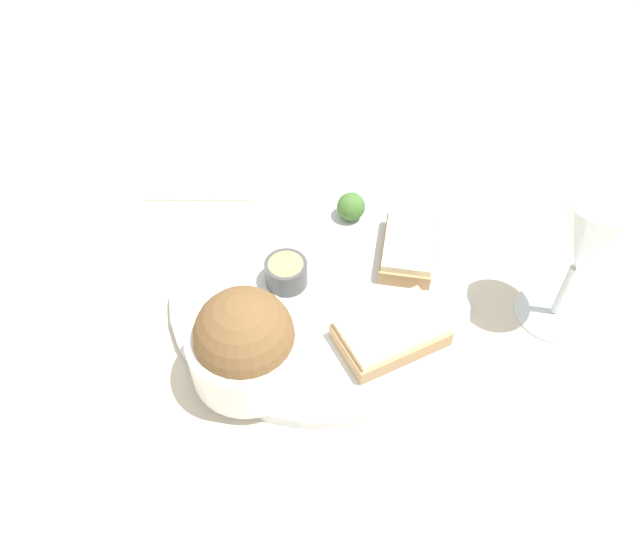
{
  "coord_description": "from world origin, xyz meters",
  "views": [
    {
      "loc": [
        -0.37,
        -0.2,
        0.52
      ],
      "look_at": [
        0.0,
        0.0,
        0.03
      ],
      "focal_mm": 35.0,
      "sensor_mm": 36.0,
      "label": 1
    }
  ],
  "objects_px": {
    "cheese_toast_near": "(391,333)",
    "cheese_toast_far": "(408,247)",
    "salad_bowl": "(245,344)",
    "wine_glass": "(586,240)",
    "napkin": "(208,159)",
    "sauce_ramekin": "(286,272)"
  },
  "relations": [
    {
      "from": "sauce_ramekin",
      "to": "wine_glass",
      "type": "relative_size",
      "value": 0.28
    },
    {
      "from": "cheese_toast_far",
      "to": "napkin",
      "type": "height_order",
      "value": "cheese_toast_far"
    },
    {
      "from": "cheese_toast_near",
      "to": "wine_glass",
      "type": "xyz_separation_m",
      "value": [
        0.12,
        -0.13,
        0.08
      ]
    },
    {
      "from": "sauce_ramekin",
      "to": "napkin",
      "type": "bearing_deg",
      "value": 55.41
    },
    {
      "from": "sauce_ramekin",
      "to": "wine_glass",
      "type": "height_order",
      "value": "wine_glass"
    },
    {
      "from": "salad_bowl",
      "to": "napkin",
      "type": "height_order",
      "value": "salad_bowl"
    },
    {
      "from": "napkin",
      "to": "sauce_ramekin",
      "type": "bearing_deg",
      "value": -124.59
    },
    {
      "from": "salad_bowl",
      "to": "cheese_toast_far",
      "type": "distance_m",
      "value": 0.22
    },
    {
      "from": "sauce_ramekin",
      "to": "cheese_toast_far",
      "type": "height_order",
      "value": "sauce_ramekin"
    },
    {
      "from": "cheese_toast_near",
      "to": "cheese_toast_far",
      "type": "xyz_separation_m",
      "value": [
        0.11,
        0.03,
        0.0
      ]
    },
    {
      "from": "salad_bowl",
      "to": "sauce_ramekin",
      "type": "relative_size",
      "value": 2.39
    },
    {
      "from": "cheese_toast_near",
      "to": "cheese_toast_far",
      "type": "height_order",
      "value": "same"
    },
    {
      "from": "salad_bowl",
      "to": "cheese_toast_far",
      "type": "xyz_separation_m",
      "value": [
        0.21,
        -0.07,
        -0.03
      ]
    },
    {
      "from": "sauce_ramekin",
      "to": "cheese_toast_near",
      "type": "bearing_deg",
      "value": -97.2
    },
    {
      "from": "salad_bowl",
      "to": "cheese_toast_near",
      "type": "bearing_deg",
      "value": -47.84
    },
    {
      "from": "salad_bowl",
      "to": "cheese_toast_near",
      "type": "relative_size",
      "value": 0.89
    },
    {
      "from": "cheese_toast_near",
      "to": "napkin",
      "type": "bearing_deg",
      "value": 64.71
    },
    {
      "from": "sauce_ramekin",
      "to": "wine_glass",
      "type": "bearing_deg",
      "value": -67.63
    },
    {
      "from": "cheese_toast_near",
      "to": "salad_bowl",
      "type": "bearing_deg",
      "value": 132.16
    },
    {
      "from": "cheese_toast_far",
      "to": "wine_glass",
      "type": "height_order",
      "value": "wine_glass"
    },
    {
      "from": "sauce_ramekin",
      "to": "cheese_toast_far",
      "type": "xyz_separation_m",
      "value": [
        0.1,
        -0.1,
        -0.0
      ]
    },
    {
      "from": "cheese_toast_near",
      "to": "sauce_ramekin",
      "type": "bearing_deg",
      "value": 82.8
    }
  ]
}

